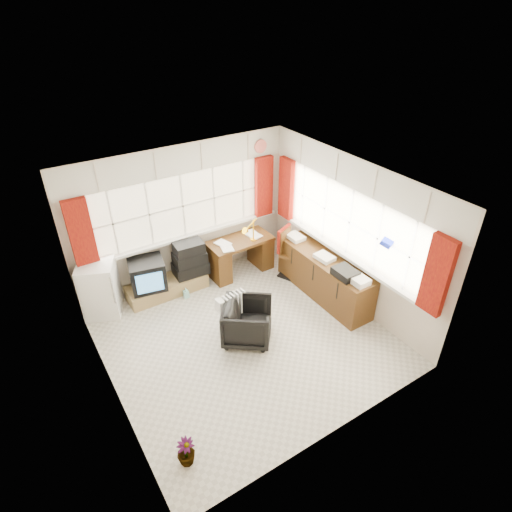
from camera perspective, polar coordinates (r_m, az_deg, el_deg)
The scene contains 20 objects.
ground at distance 6.76m, azimuth -1.55°, elevation -10.78°, with size 4.00×4.00×0.00m, color beige.
room_walls at distance 5.83m, azimuth -1.76°, elevation 0.01°, with size 4.00×4.00×4.00m.
window_back at distance 7.62m, azimuth -9.28°, elevation 3.11°, with size 3.70×0.12×3.60m.
window_right at distance 7.16m, azimuth 11.74°, elevation 0.77°, with size 0.12×3.70×3.60m.
curtains at distance 6.96m, azimuth 0.84°, elevation 5.35°, with size 3.83×3.83×1.15m.
overhead_cabinets at distance 6.71m, azimuth 1.03°, elevation 11.70°, with size 3.98×3.98×0.48m.
desk at distance 7.97m, azimuth -2.14°, elevation 0.26°, with size 1.21×0.61×0.72m.
desk_lamp at distance 7.65m, azimuth -0.36°, elevation 4.17°, with size 0.16×0.13×0.45m.
task_chair at distance 7.86m, azimuth 4.25°, elevation 0.75°, with size 0.53×0.55×0.96m.
office_chair at distance 6.53m, azimuth -1.16°, elevation -8.76°, with size 0.70×0.72×0.66m, color black.
radiator at distance 6.76m, azimuth -3.11°, elevation -7.75°, with size 0.45×0.22×0.66m.
credenza at distance 7.46m, azimuth 9.03°, elevation -2.65°, with size 0.50×2.00×0.85m.
file_tray at distance 6.84m, azimuth 11.82°, elevation -2.23°, with size 0.30×0.38×0.13m, color black.
tv_bench at distance 7.72m, azimuth -11.76°, elevation -4.00°, with size 1.40×0.50×0.25m, color #9B814D.
crt_tv at distance 7.43m, azimuth -14.28°, elevation -2.38°, with size 0.66×0.63×0.52m.
hifi_stack at distance 7.61m, azimuth -8.81°, elevation -0.42°, with size 0.62×0.41×0.63m.
mini_fridge at distance 7.38m, azimuth -20.09°, elevation -4.09°, with size 0.73×0.74×0.94m.
spray_bottle_a at distance 7.51m, azimuth -12.87°, elevation -5.10°, with size 0.12×0.12×0.30m, color white.
spray_bottle_b at distance 7.56m, azimuth -9.32°, elevation -4.86°, with size 0.09×0.09×0.20m, color #93DBD3.
flower_vase at distance 5.35m, azimuth -9.33°, elevation -24.37°, with size 0.21×0.21×0.37m, color black.
Camera 1 is at (-2.50, -4.24, 4.63)m, focal length 30.00 mm.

